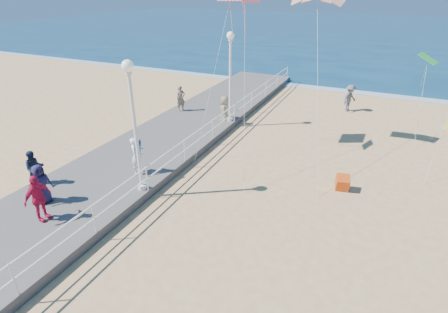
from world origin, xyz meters
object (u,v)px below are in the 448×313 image
at_px(spectator_7, 35,168).
at_px(spectator_3, 38,198).
at_px(lamp_post_mid, 134,115).
at_px(box_kite, 342,184).
at_px(spectator_6, 181,98).
at_px(beach_walker_a, 350,98).
at_px(lamp_post_far, 230,68).
at_px(spectator_4, 41,184).
at_px(beach_walker_c, 225,111).
at_px(woman_holding_toddler, 136,156).
at_px(toddler_held, 140,147).

bearing_deg(spectator_7, spectator_3, -95.84).
height_order(lamp_post_mid, box_kite, lamp_post_mid).
distance_m(spectator_6, beach_walker_a, 11.75).
height_order(lamp_post_far, spectator_4, lamp_post_far).
bearing_deg(lamp_post_mid, beach_walker_c, 92.65).
distance_m(woman_holding_toddler, toddler_held, 0.43).
distance_m(toddler_held, spectator_4, 4.14).
xyz_separation_m(spectator_3, box_kite, (9.51, 7.37, -1.00)).
xyz_separation_m(lamp_post_mid, box_kite, (7.54, 4.11, -3.36)).
bearing_deg(spectator_3, toddler_held, -13.95).
bearing_deg(spectator_7, beach_walker_c, 10.92).
distance_m(woman_holding_toddler, spectator_6, 8.74).
xyz_separation_m(spectator_6, beach_walker_c, (3.33, -0.23, -0.31)).
bearing_deg(woman_holding_toddler, box_kite, -91.24).
relative_size(beach_walker_c, box_kite, 3.14).
bearing_deg(lamp_post_far, beach_walker_c, 165.00).
height_order(spectator_6, beach_walker_c, spectator_6).
bearing_deg(spectator_7, woman_holding_toddler, -20.46).
bearing_deg(spectator_4, box_kite, -51.08).
relative_size(lamp_post_far, woman_holding_toddler, 3.09).
distance_m(lamp_post_far, beach_walker_c, 2.75).
distance_m(woman_holding_toddler, box_kite, 9.13).
bearing_deg(beach_walker_c, spectator_6, -109.60).
xyz_separation_m(spectator_6, beach_walker_a, (10.13, 5.94, -0.31)).
relative_size(woman_holding_toddler, beach_walker_a, 0.91).
relative_size(lamp_post_mid, spectator_7, 3.42).
xyz_separation_m(spectator_3, spectator_4, (-0.88, 0.85, -0.09)).
height_order(spectator_4, beach_walker_c, spectator_4).
relative_size(lamp_post_mid, spectator_4, 3.27).
bearing_deg(box_kite, woman_holding_toddler, -173.63).
distance_m(lamp_post_mid, toddler_held, 2.50).
height_order(lamp_post_mid, spectator_7, lamp_post_mid).
distance_m(lamp_post_mid, beach_walker_c, 9.52).
xyz_separation_m(spectator_3, spectator_7, (-2.28, 1.69, -0.12)).
height_order(spectator_6, spectator_7, spectator_6).
height_order(lamp_post_far, box_kite, lamp_post_far).
distance_m(lamp_post_mid, woman_holding_toddler, 2.80).
xyz_separation_m(spectator_4, box_kite, (10.39, 6.53, -0.91)).
relative_size(spectator_3, spectator_4, 1.11).
bearing_deg(toddler_held, spectator_3, 145.03).
bearing_deg(spectator_7, lamp_post_far, 8.73).
bearing_deg(toddler_held, spectator_7, 108.23).
xyz_separation_m(lamp_post_mid, spectator_6, (-3.75, 9.34, -2.40)).
xyz_separation_m(beach_walker_a, box_kite, (1.16, -11.17, -0.64)).
xyz_separation_m(toddler_held, spectator_4, (-1.99, -3.61, -0.42)).
bearing_deg(box_kite, lamp_post_far, 133.69).
relative_size(lamp_post_mid, toddler_held, 6.92).
height_order(toddler_held, spectator_6, spectator_6).
relative_size(woman_holding_toddler, box_kite, 2.87).
bearing_deg(beach_walker_c, woman_holding_toddler, -19.81).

